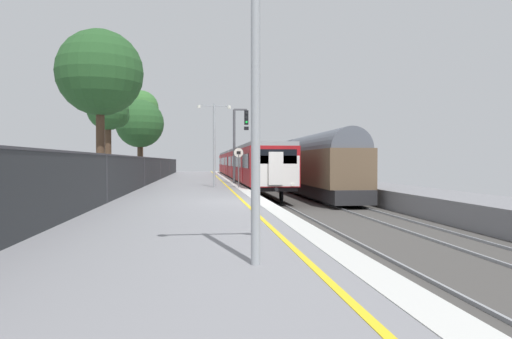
# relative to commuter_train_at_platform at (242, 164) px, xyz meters

# --- Properties ---
(ground) EXTENTS (17.40, 110.00, 1.21)m
(ground) POSITION_rel_commuter_train_at_platform_xyz_m (0.54, -28.32, -1.88)
(ground) COLOR gray
(commuter_train_at_platform) EXTENTS (2.83, 42.14, 3.81)m
(commuter_train_at_platform) POSITION_rel_commuter_train_at_platform_xyz_m (0.00, 0.00, 0.00)
(commuter_train_at_platform) COLOR maroon
(commuter_train_at_platform) RESTS_ON ground
(freight_train_adjacent_track) EXTENTS (2.60, 60.81, 4.39)m
(freight_train_adjacent_track) POSITION_rel_commuter_train_at_platform_xyz_m (4.00, 7.87, 0.12)
(freight_train_adjacent_track) COLOR #232326
(freight_train_adjacent_track) RESTS_ON ground
(signal_gantry) EXTENTS (1.10, 0.24, 5.22)m
(signal_gantry) POSITION_rel_commuter_train_at_platform_xyz_m (-1.48, -13.60, 1.98)
(signal_gantry) COLOR #47474C
(signal_gantry) RESTS_ON ground
(speed_limit_sign) EXTENTS (0.59, 0.08, 2.36)m
(speed_limit_sign) POSITION_rel_commuter_train_at_platform_xyz_m (-1.85, -18.59, 0.25)
(speed_limit_sign) COLOR #59595B
(speed_limit_sign) RESTS_ON ground
(platform_lamp_near) EXTENTS (2.00, 0.20, 5.03)m
(platform_lamp_near) POSITION_rel_commuter_train_at_platform_xyz_m (-3.27, -39.15, 1.74)
(platform_lamp_near) COLOR #93999E
(platform_lamp_near) RESTS_ON ground
(platform_lamp_mid) EXTENTS (2.00, 0.20, 4.98)m
(platform_lamp_mid) POSITION_rel_commuter_train_at_platform_xyz_m (-3.27, -18.10, 1.72)
(platform_lamp_mid) COLOR #93999E
(platform_lamp_mid) RESTS_ON ground
(platform_back_fence) EXTENTS (0.07, 99.00, 1.83)m
(platform_back_fence) POSITION_rel_commuter_train_at_platform_xyz_m (-7.55, -28.32, -0.31)
(platform_back_fence) COLOR #282B2D
(platform_back_fence) RESTS_ON ground
(background_tree_left) EXTENTS (2.90, 2.89, 6.64)m
(background_tree_left) POSITION_rel_commuter_train_at_platform_xyz_m (-10.43, -12.24, 3.77)
(background_tree_left) COLOR #473323
(background_tree_left) RESTS_ON ground
(background_tree_centre) EXTENTS (4.38, 4.38, 8.27)m
(background_tree_centre) POSITION_rel_commuter_train_at_platform_xyz_m (-9.19, -21.50, 4.66)
(background_tree_centre) COLOR #473323
(background_tree_centre) RESTS_ON ground
(background_tree_right) EXTENTS (4.11, 4.11, 6.86)m
(background_tree_right) POSITION_rel_commuter_train_at_platform_xyz_m (-9.35, -5.13, 3.40)
(background_tree_right) COLOR #473323
(background_tree_right) RESTS_ON ground
(background_tree_back) EXTENTS (3.38, 3.38, 8.35)m
(background_tree_back) POSITION_rel_commuter_train_at_platform_xyz_m (-9.86, -0.41, 5.23)
(background_tree_back) COLOR #473323
(background_tree_back) RESTS_ON ground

